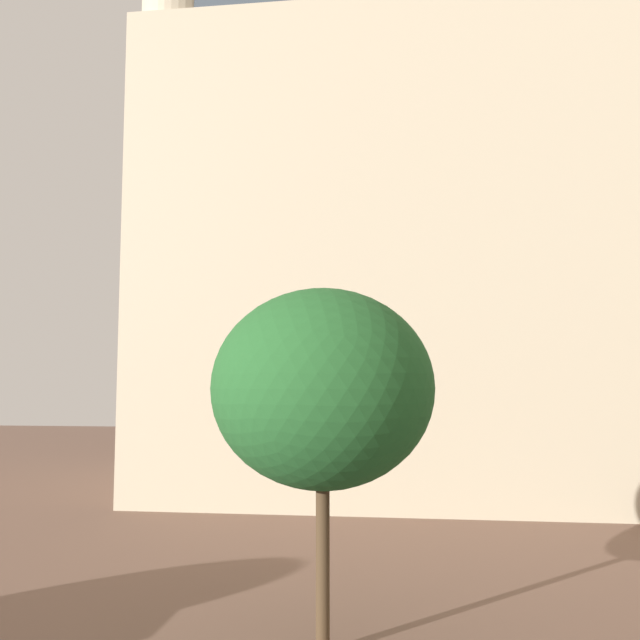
# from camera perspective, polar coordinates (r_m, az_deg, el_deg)

# --- Properties ---
(landmark_building) EXTENTS (23.96, 14.48, 37.25)m
(landmark_building) POSITION_cam_1_polar(r_m,az_deg,el_deg) (32.10, 8.88, 7.17)
(landmark_building) COLOR beige
(landmark_building) RESTS_ON ground_plane
(tree_curb_far) EXTENTS (4.03, 4.03, 6.43)m
(tree_curb_far) POSITION_cam_1_polar(r_m,az_deg,el_deg) (12.36, 0.23, -5.78)
(tree_curb_far) COLOR #4C3823
(tree_curb_far) RESTS_ON ground_plane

